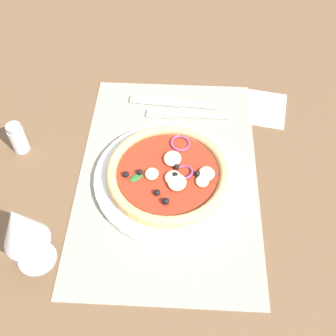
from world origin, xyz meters
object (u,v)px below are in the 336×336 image
object	(u,v)px
napkin	(263,108)
pepper_shaker	(18,138)
fork	(183,115)
wine_glass	(21,228)
knife	(174,103)
plate	(169,178)
pizza	(170,173)

from	to	relation	value
napkin	pepper_shaker	bearing A→B (deg)	105.89
fork	wine_glass	xyz separation A→B (cm)	(-34.54, 23.44, 9.60)
knife	napkin	bearing A→B (deg)	-175.58
knife	pepper_shaker	distance (cm)	33.63
fork	napkin	xyz separation A→B (cm)	(3.51, -17.48, -0.44)
plate	fork	distance (cm)	17.54
wine_glass	knife	bearing A→B (deg)	-29.05
plate	wine_glass	distance (cm)	28.81
pizza	pepper_shaker	bearing A→B (deg)	77.56
knife	wine_glass	size ratio (longest dim) A/B	1.35
pepper_shaker	pizza	bearing A→B (deg)	-102.44
knife	wine_glass	xyz separation A→B (cm)	(-38.22, 21.23, 9.56)
wine_glass	fork	bearing A→B (deg)	-34.16
pizza	wine_glass	xyz separation A→B (cm)	(-17.12, 21.34, 7.45)
pizza	wine_glass	world-z (taller)	wine_glass
plate	pepper_shaker	world-z (taller)	pepper_shaker
plate	napkin	size ratio (longest dim) A/B	2.53
pizza	napkin	xyz separation A→B (cm)	(20.93, -19.59, -2.59)
knife	wine_glass	bearing A→B (deg)	65.88
napkin	pizza	bearing A→B (deg)	136.89
napkin	pepper_shaker	distance (cm)	52.05
pizza	fork	world-z (taller)	pizza
plate	pizza	world-z (taller)	pizza
fork	pepper_shaker	size ratio (longest dim) A/B	2.69
pizza	pepper_shaker	xyz separation A→B (cm)	(6.70, 30.39, 0.48)
fork	napkin	size ratio (longest dim) A/B	1.64
knife	pepper_shaker	size ratio (longest dim) A/B	3.00
fork	wine_glass	bearing A→B (deg)	57.04
pizza	fork	xyz separation A→B (cm)	(17.42, -2.10, -2.15)
knife	napkin	xyz separation A→B (cm)	(-0.17, -19.70, -0.47)
pizza	pepper_shaker	world-z (taller)	pepper_shaker
fork	pepper_shaker	xyz separation A→B (cm)	(-10.72, 32.49, 2.63)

